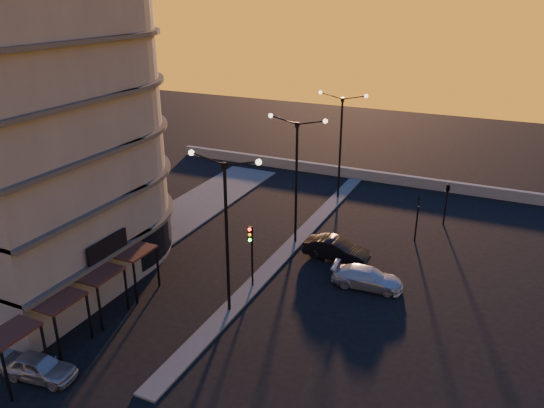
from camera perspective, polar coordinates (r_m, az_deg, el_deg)
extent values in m
plane|color=black|center=(31.66, -4.60, -11.39)|extent=(120.00, 120.00, 0.00)
cube|color=#474744|center=(39.87, -15.06, -4.59)|extent=(5.00, 40.00, 0.12)
cube|color=#474744|center=(39.46, 2.51, -4.08)|extent=(1.20, 36.00, 0.12)
cube|color=slate|center=(52.92, 11.21, 2.92)|extent=(44.00, 0.50, 1.00)
cylinder|color=slate|center=(37.29, -23.23, 12.74)|extent=(14.00, 14.00, 25.00)
cylinder|color=black|center=(40.19, -20.94, -2.69)|extent=(14.16, 14.16, 2.40)
cube|color=black|center=(32.11, -17.26, -4.50)|extent=(0.15, 3.20, 1.20)
cylinder|color=black|center=(29.43, -4.86, -4.04)|extent=(0.18, 0.18, 9.00)
cube|color=black|center=(27.80, -5.15, 4.14)|extent=(0.25, 0.25, 0.35)
sphere|color=#FFE5B2|center=(28.68, -8.67, 5.48)|extent=(0.32, 0.32, 0.32)
sphere|color=#FFE5B2|center=(26.75, -1.45, 4.52)|extent=(0.32, 0.32, 0.32)
cylinder|color=black|center=(37.73, 2.62, 1.99)|extent=(0.18, 0.18, 9.00)
cube|color=black|center=(36.47, 2.74, 8.50)|extent=(0.25, 0.25, 0.35)
sphere|color=#FFE5B2|center=(37.15, -0.14, 9.49)|extent=(0.32, 0.32, 0.32)
sphere|color=#FFE5B2|center=(35.68, 5.76, 8.86)|extent=(0.32, 0.32, 0.32)
cylinder|color=black|center=(46.70, 7.34, 5.77)|extent=(0.18, 0.18, 9.00)
cube|color=black|center=(45.69, 7.61, 11.07)|extent=(0.25, 0.25, 0.35)
sphere|color=#FFE5B2|center=(46.23, 5.23, 11.87)|extent=(0.32, 0.32, 0.32)
sphere|color=#FFE5B2|center=(45.06, 10.10, 11.36)|extent=(0.32, 0.32, 0.32)
cylinder|color=black|center=(33.10, -2.13, -6.51)|extent=(0.12, 0.12, 3.20)
cube|color=black|center=(31.99, -2.33, -3.26)|extent=(0.28, 0.16, 1.00)
sphere|color=#FF0C05|center=(31.76, -2.43, -2.75)|extent=(0.20, 0.20, 0.20)
sphere|color=orange|center=(31.90, -2.42, -3.32)|extent=(0.20, 0.20, 0.20)
sphere|color=#0CFF26|center=(32.06, -2.41, -3.89)|extent=(0.20, 0.20, 0.20)
cylinder|color=black|center=(40.52, 15.27, -2.08)|extent=(0.12, 0.12, 2.80)
imported|color=black|center=(39.85, 15.52, 0.29)|extent=(0.13, 0.16, 0.80)
cylinder|color=black|center=(44.03, 18.14, -0.46)|extent=(0.12, 0.12, 2.80)
imported|color=black|center=(43.41, 18.42, 1.74)|extent=(0.42, 1.99, 0.80)
imported|color=#9D9EA5|center=(28.80, -23.77, -15.75)|extent=(3.84, 2.01, 1.25)
imported|color=black|center=(37.05, 6.94, -4.86)|extent=(4.66, 1.87, 1.51)
imported|color=silver|center=(34.08, 10.24, -7.81)|extent=(4.57, 2.10, 1.29)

